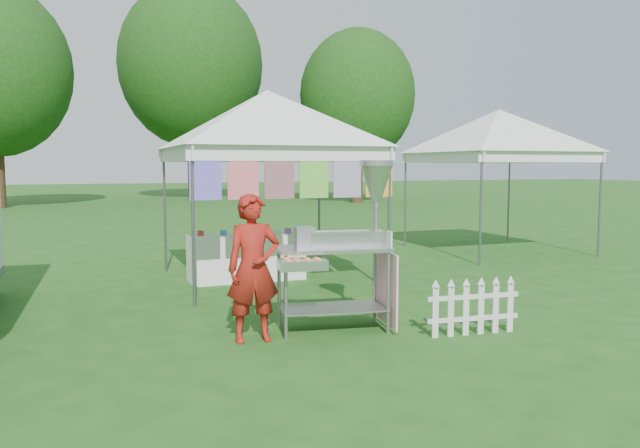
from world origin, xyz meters
name	(u,v)px	position (x,y,z in m)	size (l,w,h in m)	color
ground	(360,336)	(0.00, 0.00, 0.00)	(120.00, 120.00, 0.00)	#1E4F16
canopy_main	(267,91)	(0.00, 3.49, 2.99)	(4.24, 4.24, 3.45)	#59595E
canopy_right	(499,110)	(5.50, 5.00, 2.99)	(4.24, 4.24, 3.45)	#59595E
tree_mid	(191,65)	(3.00, 28.00, 7.14)	(7.60, 7.60, 11.52)	#372514
tree_right	(357,96)	(10.00, 22.00, 5.18)	(5.60, 5.60, 8.42)	#372514
donut_cart	(351,231)	(0.00, 0.27, 1.11)	(1.47, 0.91, 1.89)	gray
vendor	(253,268)	(-1.12, 0.22, 0.77)	(0.56, 0.37, 1.54)	maroon
picket_fence	(473,309)	(1.16, -0.41, 0.29)	(1.08, 0.13, 0.56)	silver
display_table	(246,257)	(-0.31, 3.68, 0.36)	(1.80, 0.70, 0.72)	white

